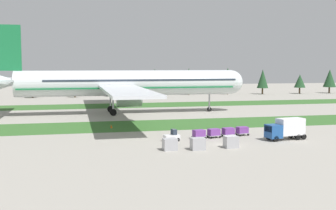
{
  "coord_description": "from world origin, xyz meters",
  "views": [
    {
      "loc": [
        -23.01,
        -61.15,
        12.52
      ],
      "look_at": [
        -3.9,
        25.58,
        4.0
      ],
      "focal_mm": 44.82,
      "sensor_mm": 36.0,
      "label": 1
    }
  ],
  "objects_px": {
    "airliner": "(120,83)",
    "uld_container_1": "(170,144)",
    "catering_truck": "(286,128)",
    "taxiway_marker_1": "(111,126)",
    "uld_container_0": "(198,144)",
    "taxiway_marker_0": "(281,124)",
    "baggage_tug": "(172,136)",
    "cargo_dolly_fourth": "(242,130)",
    "cargo_dolly_second": "(214,132)",
    "cargo_dolly_lead": "(199,134)",
    "ground_crew_marshaller": "(283,129)",
    "uld_container_2": "(231,142)",
    "cargo_dolly_third": "(228,131)"
  },
  "relations": [
    {
      "from": "cargo_dolly_third",
      "to": "catering_truck",
      "type": "height_order",
      "value": "catering_truck"
    },
    {
      "from": "cargo_dolly_lead",
      "to": "cargo_dolly_third",
      "type": "height_order",
      "value": "same"
    },
    {
      "from": "uld_container_0",
      "to": "uld_container_2",
      "type": "relative_size",
      "value": 1.0
    },
    {
      "from": "cargo_dolly_second",
      "to": "catering_truck",
      "type": "relative_size",
      "value": 0.34
    },
    {
      "from": "cargo_dolly_third",
      "to": "cargo_dolly_second",
      "type": "bearing_deg",
      "value": 90.0
    },
    {
      "from": "catering_truck",
      "to": "ground_crew_marshaller",
      "type": "xyz_separation_m",
      "value": [
        2.55,
        5.78,
        -1.01
      ]
    },
    {
      "from": "taxiway_marker_1",
      "to": "uld_container_0",
      "type": "bearing_deg",
      "value": -66.3
    },
    {
      "from": "cargo_dolly_third",
      "to": "baggage_tug",
      "type": "bearing_deg",
      "value": 90.0
    },
    {
      "from": "cargo_dolly_third",
      "to": "uld_container_1",
      "type": "bearing_deg",
      "value": 114.92
    },
    {
      "from": "cargo_dolly_third",
      "to": "ground_crew_marshaller",
      "type": "distance_m",
      "value": 10.89
    },
    {
      "from": "uld_container_2",
      "to": "cargo_dolly_second",
      "type": "bearing_deg",
      "value": 88.21
    },
    {
      "from": "baggage_tug",
      "to": "cargo_dolly_fourth",
      "type": "xyz_separation_m",
      "value": [
        13.44,
        2.78,
        0.1
      ]
    },
    {
      "from": "taxiway_marker_0",
      "to": "catering_truck",
      "type": "bearing_deg",
      "value": -114.92
    },
    {
      "from": "airliner",
      "to": "cargo_dolly_lead",
      "type": "bearing_deg",
      "value": 12.71
    },
    {
      "from": "uld_container_0",
      "to": "uld_container_2",
      "type": "bearing_deg",
      "value": 4.43
    },
    {
      "from": "cargo_dolly_lead",
      "to": "ground_crew_marshaller",
      "type": "relative_size",
      "value": 1.41
    },
    {
      "from": "cargo_dolly_lead",
      "to": "catering_truck",
      "type": "height_order",
      "value": "catering_truck"
    },
    {
      "from": "airliner",
      "to": "cargo_dolly_second",
      "type": "bearing_deg",
      "value": 16.77
    },
    {
      "from": "catering_truck",
      "to": "uld_container_0",
      "type": "relative_size",
      "value": 3.61
    },
    {
      "from": "uld_container_0",
      "to": "catering_truck",
      "type": "bearing_deg",
      "value": 16.29
    },
    {
      "from": "cargo_dolly_lead",
      "to": "catering_truck",
      "type": "distance_m",
      "value": 14.55
    },
    {
      "from": "airliner",
      "to": "cargo_dolly_third",
      "type": "bearing_deg",
      "value": 20.78
    },
    {
      "from": "baggage_tug",
      "to": "taxiway_marker_0",
      "type": "relative_size",
      "value": 5.14
    },
    {
      "from": "cargo_dolly_lead",
      "to": "ground_crew_marshaller",
      "type": "bearing_deg",
      "value": -94.95
    },
    {
      "from": "cargo_dolly_second",
      "to": "taxiway_marker_1",
      "type": "bearing_deg",
      "value": 35.61
    },
    {
      "from": "uld_container_0",
      "to": "airliner",
      "type": "bearing_deg",
      "value": 97.5
    },
    {
      "from": "cargo_dolly_third",
      "to": "taxiway_marker_0",
      "type": "height_order",
      "value": "cargo_dolly_third"
    },
    {
      "from": "cargo_dolly_second",
      "to": "uld_container_0",
      "type": "height_order",
      "value": "uld_container_0"
    },
    {
      "from": "catering_truck",
      "to": "uld_container_1",
      "type": "relative_size",
      "value": 3.61
    },
    {
      "from": "uld_container_1",
      "to": "taxiway_marker_0",
      "type": "relative_size",
      "value": 3.66
    },
    {
      "from": "airliner",
      "to": "uld_container_1",
      "type": "distance_m",
      "value": 48.43
    },
    {
      "from": "catering_truck",
      "to": "cargo_dolly_lead",
      "type": "bearing_deg",
      "value": 65.71
    },
    {
      "from": "cargo_dolly_lead",
      "to": "uld_container_1",
      "type": "height_order",
      "value": "uld_container_1"
    },
    {
      "from": "catering_truck",
      "to": "taxiway_marker_0",
      "type": "bearing_deg",
      "value": -33.94
    },
    {
      "from": "airliner",
      "to": "taxiway_marker_1",
      "type": "xyz_separation_m",
      "value": [
        -4.34,
        -24.01,
        -7.57
      ]
    },
    {
      "from": "baggage_tug",
      "to": "taxiway_marker_1",
      "type": "xyz_separation_m",
      "value": [
        -8.59,
        16.69,
        -0.48
      ]
    },
    {
      "from": "cargo_dolly_second",
      "to": "cargo_dolly_lead",
      "type": "bearing_deg",
      "value": 90.0
    },
    {
      "from": "cargo_dolly_third",
      "to": "airliner",
      "type": "bearing_deg",
      "value": 9.4
    },
    {
      "from": "uld_container_1",
      "to": "taxiway_marker_1",
      "type": "xyz_separation_m",
      "value": [
        -6.61,
        23.84,
        -0.53
      ]
    },
    {
      "from": "cargo_dolly_fourth",
      "to": "taxiway_marker_0",
      "type": "distance_m",
      "value": 16.33
    },
    {
      "from": "cargo_dolly_fourth",
      "to": "uld_container_1",
      "type": "distance_m",
      "value": 18.34
    },
    {
      "from": "cargo_dolly_second",
      "to": "uld_container_1",
      "type": "distance_m",
      "value": 13.1
    },
    {
      "from": "uld_container_0",
      "to": "taxiway_marker_0",
      "type": "relative_size",
      "value": 3.66
    },
    {
      "from": "cargo_dolly_second",
      "to": "uld_container_1",
      "type": "xyz_separation_m",
      "value": [
        -9.74,
        -8.76,
        -0.05
      ]
    },
    {
      "from": "airliner",
      "to": "cargo_dolly_third",
      "type": "xyz_separation_m",
      "value": [
        14.85,
        -38.51,
        -6.99
      ]
    },
    {
      "from": "baggage_tug",
      "to": "ground_crew_marshaller",
      "type": "relative_size",
      "value": 1.61
    },
    {
      "from": "airliner",
      "to": "taxiway_marker_0",
      "type": "xyz_separation_m",
      "value": [
        30.47,
        -27.78,
        -7.64
      ]
    },
    {
      "from": "catering_truck",
      "to": "taxiway_marker_0",
      "type": "distance_m",
      "value": 17.42
    },
    {
      "from": "ground_crew_marshaller",
      "to": "uld_container_2",
      "type": "bearing_deg",
      "value": 16.51
    },
    {
      "from": "baggage_tug",
      "to": "ground_crew_marshaller",
      "type": "height_order",
      "value": "baggage_tug"
    }
  ]
}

